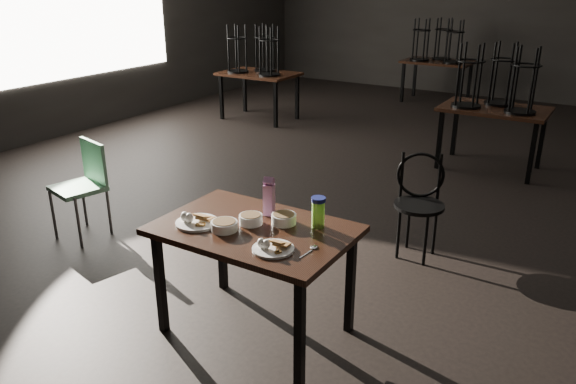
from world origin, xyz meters
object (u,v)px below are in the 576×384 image
Objects in this scene: bentwood_chair at (419,197)px; school_chair at (84,180)px; main_table at (254,239)px; water_bottle at (318,212)px; juice_carton at (269,197)px.

bentwood_chair and school_chair have the same top height.
water_bottle is at bearing 32.03° from main_table.
water_bottle reaches higher than school_chair.
juice_carton reaches higher than school_chair.
school_chair reaches higher than main_table.
school_chair is at bearing 168.44° from main_table.
bentwood_chair is (0.53, 1.41, -0.36)m from juice_carton.
juice_carton is at bearing 7.58° from school_chair.
water_bottle is at bearing -0.78° from juice_carton.
bentwood_chair reaches higher than main_table.
water_bottle is 0.23× the size of school_chair.
bentwood_chair is (0.17, 1.42, -0.34)m from water_bottle.
water_bottle is (0.36, -0.00, -0.02)m from juice_carton.
juice_carton reaches higher than water_bottle.
bentwood_chair is at bearing 69.28° from juice_carton.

